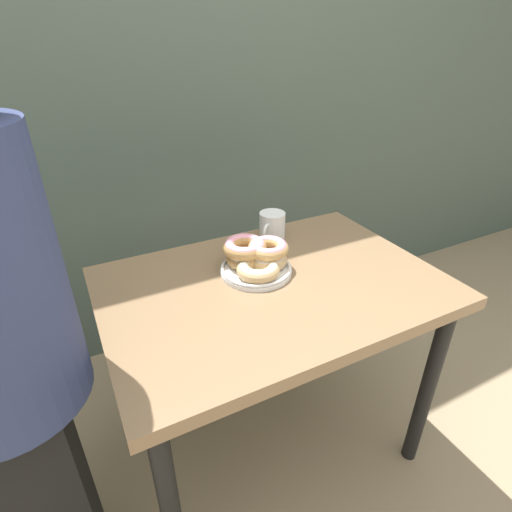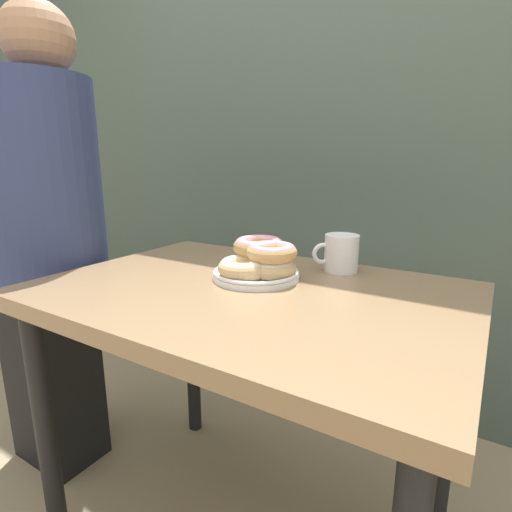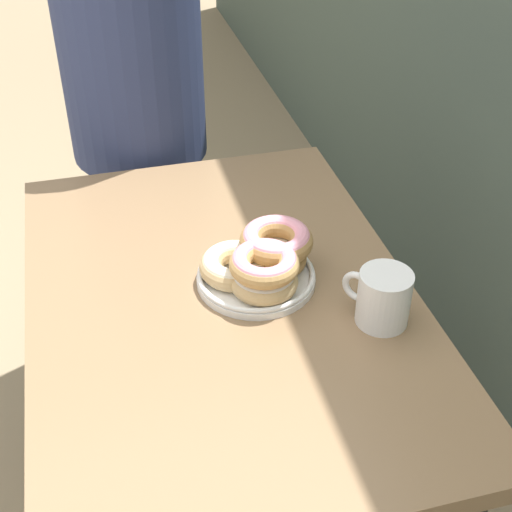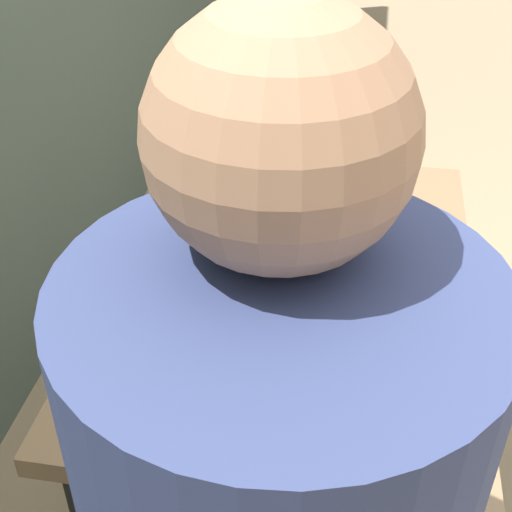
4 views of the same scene
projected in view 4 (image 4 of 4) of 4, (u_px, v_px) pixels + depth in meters
dining_table at (292, 314)px, 1.46m from camera, size 1.01×0.70×0.75m
donut_plate at (252, 259)px, 1.37m from camera, size 0.24×0.23×0.10m
coffee_mug at (183, 208)px, 1.51m from camera, size 0.11×0.10×0.10m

